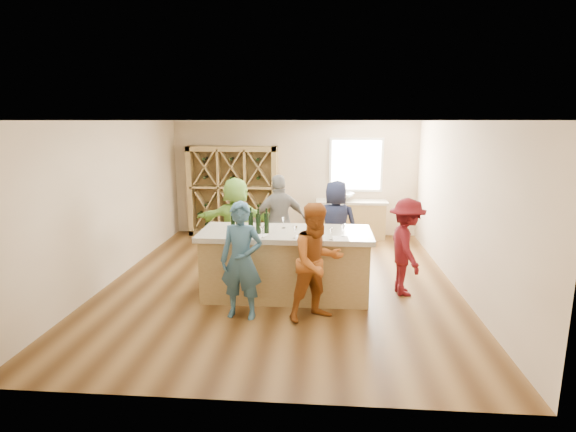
# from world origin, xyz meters

# --- Properties ---
(floor) EXTENTS (6.00, 7.00, 0.10)m
(floor) POSITION_xyz_m (0.00, 0.00, -0.05)
(floor) COLOR brown
(floor) RESTS_ON ground
(ceiling) EXTENTS (6.00, 7.00, 0.10)m
(ceiling) POSITION_xyz_m (0.00, 0.00, 2.85)
(ceiling) COLOR white
(ceiling) RESTS_ON ground
(wall_back) EXTENTS (6.00, 0.10, 2.80)m
(wall_back) POSITION_xyz_m (0.00, 3.55, 1.40)
(wall_back) COLOR beige
(wall_back) RESTS_ON ground
(wall_front) EXTENTS (6.00, 0.10, 2.80)m
(wall_front) POSITION_xyz_m (0.00, -3.55, 1.40)
(wall_front) COLOR beige
(wall_front) RESTS_ON ground
(wall_left) EXTENTS (0.10, 7.00, 2.80)m
(wall_left) POSITION_xyz_m (-3.05, 0.00, 1.40)
(wall_left) COLOR beige
(wall_left) RESTS_ON ground
(wall_right) EXTENTS (0.10, 7.00, 2.80)m
(wall_right) POSITION_xyz_m (3.05, 0.00, 1.40)
(wall_right) COLOR beige
(wall_right) RESTS_ON ground
(window_frame) EXTENTS (1.30, 0.06, 1.30)m
(window_frame) POSITION_xyz_m (1.50, 3.47, 1.75)
(window_frame) COLOR white
(window_frame) RESTS_ON wall_back
(window_pane) EXTENTS (1.18, 0.01, 1.18)m
(window_pane) POSITION_xyz_m (1.50, 3.44, 1.75)
(window_pane) COLOR white
(window_pane) RESTS_ON wall_back
(wine_rack) EXTENTS (2.20, 0.45, 2.20)m
(wine_rack) POSITION_xyz_m (-1.50, 3.27, 1.10)
(wine_rack) COLOR #A0824C
(wine_rack) RESTS_ON floor
(back_counter_base) EXTENTS (1.60, 0.58, 0.86)m
(back_counter_base) POSITION_xyz_m (1.40, 3.20, 0.43)
(back_counter_base) COLOR #A0824C
(back_counter_base) RESTS_ON floor
(back_counter_top) EXTENTS (1.70, 0.62, 0.06)m
(back_counter_top) POSITION_xyz_m (1.40, 3.20, 0.89)
(back_counter_top) COLOR #B3AA93
(back_counter_top) RESTS_ON back_counter_base
(sink) EXTENTS (0.54, 0.54, 0.19)m
(sink) POSITION_xyz_m (1.20, 3.20, 1.01)
(sink) COLOR silver
(sink) RESTS_ON back_counter_top
(faucet) EXTENTS (0.02, 0.02, 0.30)m
(faucet) POSITION_xyz_m (1.20, 3.38, 1.07)
(faucet) COLOR silver
(faucet) RESTS_ON back_counter_top
(tasting_counter_base) EXTENTS (2.60, 1.00, 1.00)m
(tasting_counter_base) POSITION_xyz_m (0.13, -0.63, 0.50)
(tasting_counter_base) COLOR #A0824C
(tasting_counter_base) RESTS_ON floor
(tasting_counter_top) EXTENTS (2.72, 1.12, 0.08)m
(tasting_counter_top) POSITION_xyz_m (0.13, -0.63, 1.04)
(tasting_counter_top) COLOR #B3AA93
(tasting_counter_top) RESTS_ON tasting_counter_base
(wine_bottle_a) EXTENTS (0.09, 0.09, 0.29)m
(wine_bottle_a) POSITION_xyz_m (-0.69, -0.78, 1.23)
(wine_bottle_a) COLOR black
(wine_bottle_a) RESTS_ON tasting_counter_top
(wine_bottle_b) EXTENTS (0.09, 0.09, 0.28)m
(wine_bottle_b) POSITION_xyz_m (-0.59, -0.86, 1.22)
(wine_bottle_b) COLOR black
(wine_bottle_b) RESTS_ON tasting_counter_top
(wine_bottle_c) EXTENTS (0.10, 0.10, 0.32)m
(wine_bottle_c) POSITION_xyz_m (-0.41, -0.77, 1.24)
(wine_bottle_c) COLOR black
(wine_bottle_c) RESTS_ON tasting_counter_top
(wine_bottle_d) EXTENTS (0.08, 0.08, 0.31)m
(wine_bottle_d) POSITION_xyz_m (-0.28, -0.83, 1.24)
(wine_bottle_d) COLOR black
(wine_bottle_d) RESTS_ON tasting_counter_top
(wine_bottle_e) EXTENTS (0.08, 0.08, 0.31)m
(wine_bottle_e) POSITION_xyz_m (-0.16, -0.76, 1.24)
(wine_bottle_e) COLOR black
(wine_bottle_e) RESTS_ON tasting_counter_top
(wine_glass_a) EXTENTS (0.07, 0.07, 0.19)m
(wine_glass_a) POSITION_xyz_m (-0.19, -1.08, 1.17)
(wine_glass_a) COLOR white
(wine_glass_a) RESTS_ON tasting_counter_top
(wine_glass_b) EXTENTS (0.08, 0.08, 0.19)m
(wine_glass_b) POSITION_xyz_m (0.31, -1.07, 1.18)
(wine_glass_b) COLOR white
(wine_glass_b) RESTS_ON tasting_counter_top
(wine_glass_c) EXTENTS (0.07, 0.07, 0.16)m
(wine_glass_c) POSITION_xyz_m (0.84, -1.11, 1.16)
(wine_glass_c) COLOR white
(wine_glass_c) RESTS_ON tasting_counter_top
(wine_glass_d) EXTENTS (0.06, 0.06, 0.16)m
(wine_glass_d) POSITION_xyz_m (0.58, -0.73, 1.16)
(wine_glass_d) COLOR white
(wine_glass_d) RESTS_ON tasting_counter_top
(wine_glass_e) EXTENTS (0.09, 0.09, 0.19)m
(wine_glass_e) POSITION_xyz_m (1.02, -0.91, 1.18)
(wine_glass_e) COLOR white
(wine_glass_e) RESTS_ON tasting_counter_top
(tasting_menu_a) EXTENTS (0.34, 0.39, 0.00)m
(tasting_menu_a) POSITION_xyz_m (-0.28, -0.98, 1.08)
(tasting_menu_a) COLOR white
(tasting_menu_a) RESTS_ON tasting_counter_top
(tasting_menu_b) EXTENTS (0.20, 0.27, 0.00)m
(tasting_menu_b) POSITION_xyz_m (0.41, -1.00, 1.08)
(tasting_menu_b) COLOR white
(tasting_menu_b) RESTS_ON tasting_counter_top
(tasting_menu_c) EXTENTS (0.24, 0.32, 0.00)m
(tasting_menu_c) POSITION_xyz_m (0.98, -1.03, 1.08)
(tasting_menu_c) COLOR white
(tasting_menu_c) RESTS_ON tasting_counter_top
(person_near_left) EXTENTS (0.67, 0.52, 1.70)m
(person_near_left) POSITION_xyz_m (-0.43, -1.50, 0.85)
(person_near_left) COLOR #335972
(person_near_left) RESTS_ON floor
(person_near_right) EXTENTS (0.94, 0.82, 1.70)m
(person_near_right) POSITION_xyz_m (0.64, -1.48, 0.85)
(person_near_right) COLOR #994C19
(person_near_right) RESTS_ON floor
(person_server) EXTENTS (0.58, 1.07, 1.59)m
(person_server) POSITION_xyz_m (2.07, -0.40, 0.80)
(person_server) COLOR #590F14
(person_server) RESTS_ON floor
(person_far_mid) EXTENTS (1.19, 0.90, 1.81)m
(person_far_mid) POSITION_xyz_m (-0.10, 0.79, 0.91)
(person_far_mid) COLOR slate
(person_far_mid) RESTS_ON floor
(person_far_right) EXTENTS (0.91, 0.67, 1.71)m
(person_far_right) POSITION_xyz_m (0.96, 0.80, 0.86)
(person_far_right) COLOR #191E38
(person_far_right) RESTS_ON floor
(person_far_left) EXTENTS (1.63, 0.61, 1.75)m
(person_far_left) POSITION_xyz_m (-0.96, 0.84, 0.88)
(person_far_left) COLOR #8CC64C
(person_far_left) RESTS_ON floor
(wine_glass_f) EXTENTS (0.07, 0.07, 0.18)m
(wine_glass_f) POSITION_xyz_m (0.08, -0.43, 1.17)
(wine_glass_f) COLOR white
(wine_glass_f) RESTS_ON tasting_counter_top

